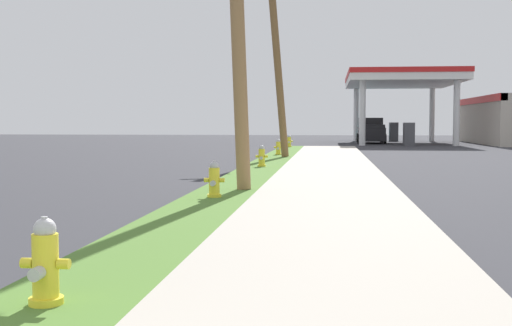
% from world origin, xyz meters
% --- Properties ---
extents(fire_hydrant_nearest, '(0.42, 0.38, 0.74)m').
position_xyz_m(fire_hydrant_nearest, '(0.63, 3.18, 0.45)').
color(fire_hydrant_nearest, yellow).
rests_on(fire_hydrant_nearest, grass_verge).
extents(fire_hydrant_second, '(0.42, 0.38, 0.74)m').
position_xyz_m(fire_hydrant_second, '(0.67, 11.16, 0.45)').
color(fire_hydrant_second, yellow).
rests_on(fire_hydrant_second, grass_verge).
extents(fire_hydrant_third, '(0.42, 0.37, 0.74)m').
position_xyz_m(fire_hydrant_third, '(0.69, 20.48, 0.45)').
color(fire_hydrant_third, yellow).
rests_on(fire_hydrant_third, grass_verge).
extents(fire_hydrant_fourth, '(0.42, 0.37, 0.74)m').
position_xyz_m(fire_hydrant_fourth, '(0.62, 28.74, 0.45)').
color(fire_hydrant_fourth, yellow).
rests_on(fire_hydrant_fourth, grass_verge).
extents(fire_hydrant_fifth, '(0.42, 0.38, 0.74)m').
position_xyz_m(fire_hydrant_fifth, '(0.55, 38.23, 0.45)').
color(fire_hydrant_fifth, yellow).
rests_on(fire_hydrant_fifth, grass_verge).
extents(utility_pole_background, '(1.56, 0.77, 8.24)m').
position_xyz_m(utility_pole_background, '(0.73, 26.71, 4.32)').
color(utility_pole_background, brown).
rests_on(utility_pole_background, grass_verge).
extents(gas_station_canopy, '(16.74, 14.41, 5.37)m').
position_xyz_m(gas_station_canopy, '(15.63, 49.83, 2.41)').
color(gas_station_canopy, silver).
rests_on(gas_station_canopy, ground).
extents(car_teal_by_near_pump, '(2.11, 4.57, 1.57)m').
position_xyz_m(car_teal_by_near_pump, '(6.39, 56.79, 0.72)').
color(car_teal_by_near_pump, '#197075').
rests_on(car_teal_by_near_pump, ground).
extents(truck_black_at_forecourt, '(2.25, 5.45, 1.97)m').
position_xyz_m(truck_black_at_forecourt, '(6.21, 49.93, 0.91)').
color(truck_black_at_forecourt, black).
rests_on(truck_black_at_forecourt, ground).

